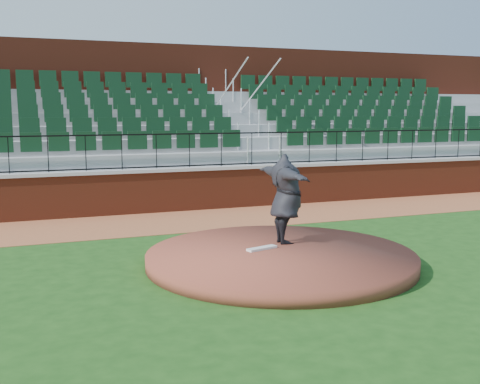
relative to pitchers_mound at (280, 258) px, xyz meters
name	(u,v)px	position (x,y,z in m)	size (l,w,h in m)	color
ground	(269,271)	(-0.40, -0.32, -0.12)	(90.00, 90.00, 0.00)	#184012
warning_track	(189,220)	(-0.40, 5.08, -0.12)	(34.00, 3.20, 0.01)	brown
field_wall	(174,191)	(-0.40, 6.68, 0.47)	(34.00, 0.35, 1.20)	maroon
wall_cap	(173,170)	(-0.40, 6.68, 1.12)	(34.00, 0.45, 0.10)	#B7B7B7
wall_railing	(173,151)	(-0.40, 6.68, 1.67)	(34.00, 0.05, 1.00)	black
seating_stands	(152,131)	(-0.40, 9.40, 2.18)	(34.00, 5.10, 4.60)	gray
concourse_wall	(136,117)	(-0.40, 12.20, 2.62)	(34.00, 0.50, 5.50)	maroon
pitchers_mound	(280,258)	(0.00, 0.00, 0.00)	(5.26, 5.26, 0.25)	brown
pitching_rubber	(262,248)	(-0.26, 0.32, 0.15)	(0.67, 0.17, 0.04)	silver
pitcher	(286,199)	(0.41, 0.65, 1.06)	(2.30, 0.63, 1.87)	black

